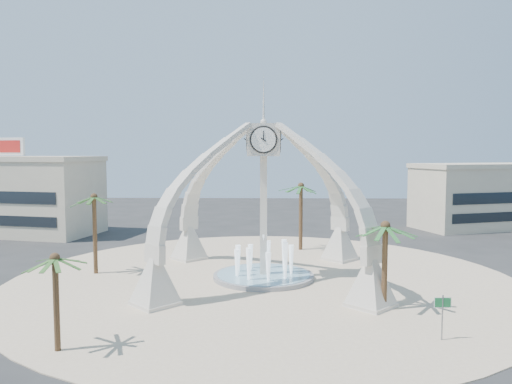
{
  "coord_description": "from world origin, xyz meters",
  "views": [
    {
      "loc": [
        0.35,
        -39.09,
        10.13
      ],
      "look_at": [
        -0.65,
        2.0,
        6.82
      ],
      "focal_mm": 35.0,
      "sensor_mm": 36.0,
      "label": 1
    }
  ],
  "objects_px": {
    "clock_tower": "(264,198)",
    "palm_west": "(94,198)",
    "palm_south": "(55,259)",
    "palm_north": "(301,187)",
    "street_sign": "(443,308)",
    "fountain": "(263,275)",
    "palm_east": "(385,227)"
  },
  "relations": [
    {
      "from": "fountain",
      "to": "street_sign",
      "type": "xyz_separation_m",
      "value": [
        9.69,
        -12.83,
        1.51
      ]
    },
    {
      "from": "palm_south",
      "to": "palm_east",
      "type": "bearing_deg",
      "value": 21.16
    },
    {
      "from": "palm_east",
      "to": "palm_south",
      "type": "relative_size",
      "value": 1.14
    },
    {
      "from": "palm_east",
      "to": "palm_north",
      "type": "distance_m",
      "value": 20.09
    },
    {
      "from": "clock_tower",
      "to": "palm_north",
      "type": "xyz_separation_m",
      "value": [
        3.73,
        11.9,
        0.07
      ]
    },
    {
      "from": "fountain",
      "to": "palm_south",
      "type": "height_order",
      "value": "palm_south"
    },
    {
      "from": "clock_tower",
      "to": "palm_south",
      "type": "xyz_separation_m",
      "value": [
        -10.33,
        -14.74,
        -1.73
      ]
    },
    {
      "from": "street_sign",
      "to": "palm_west",
      "type": "bearing_deg",
      "value": 146.71
    },
    {
      "from": "clock_tower",
      "to": "palm_west",
      "type": "height_order",
      "value": "clock_tower"
    },
    {
      "from": "palm_east",
      "to": "palm_south",
      "type": "height_order",
      "value": "palm_east"
    },
    {
      "from": "fountain",
      "to": "palm_north",
      "type": "relative_size",
      "value": 1.07
    },
    {
      "from": "palm_south",
      "to": "palm_north",
      "type": "bearing_deg",
      "value": 62.19
    },
    {
      "from": "palm_west",
      "to": "palm_north",
      "type": "xyz_separation_m",
      "value": [
        17.69,
        10.54,
        0.23
      ]
    },
    {
      "from": "palm_south",
      "to": "street_sign",
      "type": "height_order",
      "value": "palm_south"
    },
    {
      "from": "palm_south",
      "to": "palm_west",
      "type": "bearing_deg",
      "value": 102.73
    },
    {
      "from": "clock_tower",
      "to": "palm_south",
      "type": "relative_size",
      "value": 3.3
    },
    {
      "from": "palm_east",
      "to": "street_sign",
      "type": "xyz_separation_m",
      "value": [
        1.92,
        -5.09,
        -3.61
      ]
    },
    {
      "from": "palm_east",
      "to": "palm_south",
      "type": "bearing_deg",
      "value": -158.84
    },
    {
      "from": "palm_west",
      "to": "palm_north",
      "type": "bearing_deg",
      "value": 30.79
    },
    {
      "from": "clock_tower",
      "to": "palm_west",
      "type": "xyz_separation_m",
      "value": [
        -13.97,
        1.36,
        -0.17
      ]
    },
    {
      "from": "palm_west",
      "to": "palm_east",
      "type": "bearing_deg",
      "value": -22.71
    },
    {
      "from": "clock_tower",
      "to": "palm_west",
      "type": "distance_m",
      "value": 14.03
    },
    {
      "from": "street_sign",
      "to": "palm_south",
      "type": "bearing_deg",
      "value": -176.88
    },
    {
      "from": "clock_tower",
      "to": "fountain",
      "type": "height_order",
      "value": "clock_tower"
    },
    {
      "from": "palm_north",
      "to": "street_sign",
      "type": "bearing_deg",
      "value": -76.44
    },
    {
      "from": "fountain",
      "to": "palm_east",
      "type": "bearing_deg",
      "value": -44.89
    },
    {
      "from": "fountain",
      "to": "palm_south",
      "type": "bearing_deg",
      "value": -125.01
    },
    {
      "from": "fountain",
      "to": "palm_west",
      "type": "relative_size",
      "value": 1.12
    },
    {
      "from": "palm_east",
      "to": "fountain",
      "type": "bearing_deg",
      "value": 135.11
    },
    {
      "from": "palm_north",
      "to": "palm_south",
      "type": "xyz_separation_m",
      "value": [
        -14.05,
        -26.65,
        -1.8
      ]
    },
    {
      "from": "palm_north",
      "to": "street_sign",
      "type": "relative_size",
      "value": 2.97
    },
    {
      "from": "palm_north",
      "to": "street_sign",
      "type": "distance_m",
      "value": 25.88
    }
  ]
}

